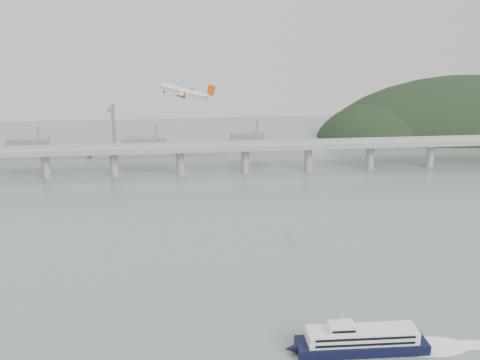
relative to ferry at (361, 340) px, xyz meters
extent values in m
plane|color=slate|center=(-32.87, 46.61, -3.99)|extent=(900.00, 900.00, 0.00)
cube|color=gray|center=(-32.87, 246.61, 16.01)|extent=(800.00, 22.00, 2.20)
cube|color=gray|center=(-32.87, 236.11, 18.01)|extent=(800.00, 0.60, 1.80)
cube|color=gray|center=(-32.87, 257.11, 18.01)|extent=(800.00, 0.60, 1.80)
cylinder|color=gray|center=(-162.87, 246.61, 5.51)|extent=(6.00, 6.00, 21.00)
cylinder|color=gray|center=(-112.87, 246.61, 5.51)|extent=(6.00, 6.00, 21.00)
cylinder|color=gray|center=(-62.87, 246.61, 5.51)|extent=(6.00, 6.00, 21.00)
cylinder|color=gray|center=(-12.87, 246.61, 5.51)|extent=(6.00, 6.00, 21.00)
cylinder|color=gray|center=(37.13, 246.61, 5.51)|extent=(6.00, 6.00, 21.00)
cylinder|color=gray|center=(87.13, 246.61, 5.51)|extent=(6.00, 6.00, 21.00)
cylinder|color=gray|center=(137.13, 246.61, 5.51)|extent=(6.00, 6.00, 21.00)
ellipsoid|color=black|center=(237.13, 376.61, -21.99)|extent=(320.00, 150.00, 156.00)
ellipsoid|color=black|center=(142.13, 366.61, -15.99)|extent=(140.00, 110.00, 96.00)
cube|color=slate|center=(-182.87, 316.61, 0.01)|extent=(95.67, 20.15, 8.00)
cube|color=slate|center=(-192.37, 316.61, 8.01)|extent=(33.90, 15.02, 8.00)
cylinder|color=slate|center=(-182.87, 316.61, 16.01)|extent=(1.60, 1.60, 14.00)
cube|color=slate|center=(-82.87, 311.61, 0.01)|extent=(110.55, 21.43, 8.00)
cube|color=slate|center=(-93.87, 311.61, 8.01)|extent=(39.01, 16.73, 8.00)
cylinder|color=slate|center=(-82.87, 311.61, 16.01)|extent=(1.60, 1.60, 14.00)
cube|color=slate|center=(7.13, 321.61, 0.01)|extent=(85.00, 13.60, 8.00)
cube|color=slate|center=(-1.37, 321.61, 8.01)|extent=(29.75, 11.90, 8.00)
cylinder|color=slate|center=(7.13, 321.61, 16.01)|extent=(1.60, 1.60, 14.00)
cube|color=slate|center=(-122.87, 346.61, 16.01)|extent=(3.00, 3.00, 40.00)
cube|color=slate|center=(-122.87, 336.61, 34.01)|extent=(3.00, 28.00, 3.00)
cube|color=black|center=(0.00, 0.00, -2.10)|extent=(47.69, 12.81, 3.79)
cone|color=black|center=(-25.56, 0.78, -2.10)|extent=(4.85, 3.93, 3.79)
cube|color=white|center=(0.00, 0.00, 2.16)|extent=(40.05, 10.69, 4.74)
cube|color=black|center=(-0.15, -4.78, 3.39)|extent=(35.98, 1.25, 0.95)
cube|color=black|center=(-0.15, -4.78, 1.12)|extent=(35.98, 1.25, 0.95)
cube|color=black|center=(0.15, 4.78, 3.39)|extent=(35.98, 1.25, 0.95)
cube|color=black|center=(0.15, 4.78, 1.12)|extent=(35.98, 1.25, 0.95)
cube|color=white|center=(-7.57, 0.23, 5.76)|extent=(9.67, 6.92, 2.46)
cube|color=black|center=(-7.68, -3.13, 5.76)|extent=(8.52, 0.37, 0.95)
cylinder|color=white|center=(-7.57, 0.23, 8.79)|extent=(0.49, 0.49, 3.79)
ellipsoid|color=white|center=(26.51, -0.81, -3.95)|extent=(27.68, 14.47, 0.19)
ellipsoid|color=white|center=(39.76, -1.22, -3.95)|extent=(20.66, 7.44, 0.19)
cylinder|color=white|center=(-59.88, 139.83, 72.99)|extent=(24.76, 8.61, 9.01)
cone|color=white|center=(-73.34, 142.19, 76.37)|extent=(4.78, 3.99, 3.96)
cone|color=white|center=(-45.88, 137.40, 69.94)|extent=(5.38, 3.78, 4.17)
cube|color=white|center=(-59.25, 139.67, 71.93)|extent=(9.07, 30.24, 2.87)
cube|color=white|center=(-46.57, 137.55, 70.75)|extent=(4.44, 10.89, 1.42)
cube|color=#C7420D|center=(-45.02, 137.44, 73.36)|extent=(5.24, 1.03, 6.51)
cylinder|color=#C7420D|center=(-60.04, 144.65, 70.81)|extent=(4.42, 2.87, 2.87)
cylinder|color=black|center=(-61.81, 144.96, 71.25)|extent=(1.14, 2.11, 2.04)
cube|color=white|center=(-59.82, 144.66, 71.66)|extent=(2.40, 0.60, 1.56)
cylinder|color=#C7420D|center=(-61.59, 135.11, 71.30)|extent=(4.42, 2.87, 2.87)
cylinder|color=black|center=(-63.36, 135.42, 71.74)|extent=(1.14, 2.11, 2.04)
cube|color=white|center=(-61.37, 135.12, 72.15)|extent=(2.40, 0.60, 1.56)
cylinder|color=black|center=(-59.27, 141.91, 70.28)|extent=(0.87, 0.39, 2.14)
cylinder|color=black|center=(-59.51, 141.90, 69.34)|extent=(1.22, 0.52, 1.19)
cylinder|color=black|center=(-60.00, 137.40, 70.51)|extent=(0.87, 0.39, 2.14)
cylinder|color=black|center=(-60.24, 137.39, 69.57)|extent=(1.22, 0.52, 1.19)
cylinder|color=black|center=(-70.58, 141.57, 73.13)|extent=(0.87, 0.39, 2.14)
cylinder|color=black|center=(-70.82, 141.56, 72.20)|extent=(1.22, 0.52, 1.19)
cube|color=#C7420D|center=(-54.92, 154.14, 71.77)|extent=(1.89, 0.43, 2.39)
cube|color=#C7420D|center=(-59.70, 124.64, 73.29)|extent=(1.89, 0.43, 2.39)
camera|label=1|loc=(-63.26, -172.16, 111.94)|focal=42.00mm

